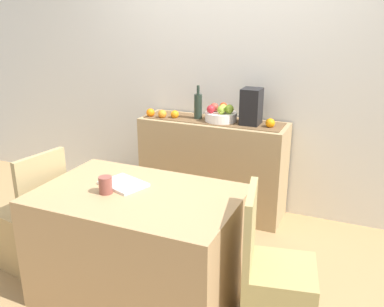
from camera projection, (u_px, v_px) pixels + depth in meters
The scene contains 22 objects.
ground_plane at pixel (177, 262), 3.24m from camera, with size 6.40×6.40×0.02m, color #A27F52.
room_wall_rear at pixel (232, 63), 3.82m from camera, with size 6.40×0.06×2.70m, color silver.
sideboard_console at pixel (213, 167), 3.92m from camera, with size 1.32×0.42×0.87m, color tan.
table_runner at pixel (213, 120), 3.78m from camera, with size 1.24×0.32×0.01m, color brown.
fruit_bowl at pixel (221, 117), 3.74m from camera, with size 0.28×0.28×0.08m, color white.
apple_left at pixel (223, 108), 3.72m from camera, with size 0.07×0.07×0.07m, color #96B03B.
apple_upper at pixel (221, 110), 3.65m from camera, with size 0.07×0.07×0.07m, color #90B234.
apple_front at pixel (211, 109), 3.68m from camera, with size 0.07×0.07×0.07m, color red.
apple_center at pixel (214, 107), 3.74m from camera, with size 0.08×0.08×0.08m, color #A63C2E.
apple_right at pixel (223, 106), 3.80m from camera, with size 0.07×0.07×0.07m, color #BC3E18.
apple_rear at pixel (229, 109), 3.67m from camera, with size 0.08×0.08×0.08m, color #88AD2E.
wine_bottle at pixel (198, 106), 3.79m from camera, with size 0.07×0.07×0.30m.
coffee_maker at pixel (251, 107), 3.60m from camera, with size 0.16×0.18×0.31m, color black.
orange_loose_far at pixel (270, 123), 3.54m from camera, with size 0.08×0.08×0.08m, color orange.
orange_loose_mid at pixel (162, 114), 3.85m from camera, with size 0.08×0.08×0.08m, color orange.
orange_loose_near_bowl at pixel (150, 113), 3.90m from camera, with size 0.08×0.08×0.08m, color orange.
orange_loose_end at pixel (175, 114), 3.85m from camera, with size 0.07×0.07×0.07m, color orange.
dining_table at pixel (140, 245), 2.75m from camera, with size 1.26×0.83×0.74m, color tan.
open_book at pixel (124, 184), 2.74m from camera, with size 0.28×0.21×0.02m, color white.
coffee_cup at pixel (106, 185), 2.61m from camera, with size 0.08×0.08×0.11m, color brown.
chair_near_window at pixel (34, 232), 3.12m from camera, with size 0.46×0.46×0.90m.
chair_by_corner at pixel (276, 294), 2.44m from camera, with size 0.47×0.47×0.90m.
Camera 1 is at (1.21, -2.52, 1.82)m, focal length 39.85 mm.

